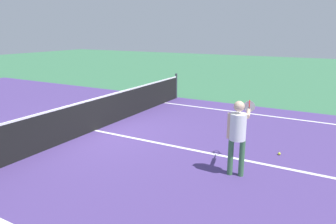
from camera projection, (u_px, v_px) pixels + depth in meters
The scene contains 7 objects.
ground_plane at pixel (95, 130), 9.07m from camera, with size 60.00×60.00×0.00m, color #38724C.
court_surface_inbounds at pixel (95, 130), 9.07m from camera, with size 10.62×24.40×0.00m, color #4C387A.
line_sideline_right at pixel (328, 123), 9.74m from camera, with size 0.10×11.89×0.01m, color white.
line_center_service at pixel (195, 150), 7.56m from camera, with size 0.10×6.40×0.01m, color white.
net at pixel (94, 114), 8.94m from camera, with size 10.34×0.09×1.07m.
player_near at pixel (238, 130), 6.06m from camera, with size 1.18×0.41×1.54m.
tennis_ball_mid_court at pixel (279, 154), 7.28m from camera, with size 0.07×0.07×0.07m, color #CCE033.
Camera 1 is at (-6.49, -6.07, 2.84)m, focal length 33.06 mm.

